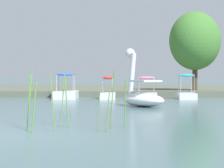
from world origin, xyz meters
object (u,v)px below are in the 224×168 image
(pedal_boat_cyan, at_px, (186,91))
(pedal_boat_red, at_px, (108,92))
(swan_boat, at_px, (142,96))
(pedal_boat_pink, at_px, (147,93))
(pedal_boat_blue, at_px, (66,91))
(tree_sapling_by_fence, at_px, (195,41))

(pedal_boat_cyan, bearing_deg, pedal_boat_red, -179.53)
(swan_boat, bearing_deg, pedal_boat_pink, 84.31)
(pedal_boat_blue, bearing_deg, pedal_boat_cyan, -2.11)
(swan_boat, height_order, pedal_boat_cyan, swan_boat)
(swan_boat, height_order, tree_sapling_by_fence, tree_sapling_by_fence)
(pedal_boat_red, xyz_separation_m, pedal_boat_blue, (-2.71, 0.32, 0.04))
(pedal_boat_pink, height_order, tree_sapling_by_fence, tree_sapling_by_fence)
(pedal_boat_blue, distance_m, tree_sapling_by_fence, 10.12)
(pedal_boat_blue, height_order, tree_sapling_by_fence, tree_sapling_by_fence)
(pedal_boat_pink, bearing_deg, pedal_boat_blue, -179.60)
(pedal_boat_pink, relative_size, pedal_boat_blue, 0.96)
(swan_boat, relative_size, pedal_boat_blue, 1.17)
(pedal_boat_cyan, xyz_separation_m, pedal_boat_pink, (-2.48, 0.32, -0.09))
(swan_boat, distance_m, pedal_boat_red, 6.43)
(pedal_boat_cyan, xyz_separation_m, pedal_boat_blue, (-7.66, 0.28, -0.02))
(swan_boat, xyz_separation_m, tree_sapling_by_fence, (4.35, 9.88, 3.45))
(pedal_boat_pink, relative_size, tree_sapling_by_fence, 0.41)
(pedal_boat_cyan, distance_m, pedal_boat_red, 4.94)
(swan_boat, bearing_deg, pedal_boat_red, 106.32)
(pedal_boat_cyan, xyz_separation_m, pedal_boat_red, (-4.94, -0.04, -0.06))
(pedal_boat_cyan, relative_size, tree_sapling_by_fence, 0.33)
(pedal_boat_pink, height_order, pedal_boat_blue, pedal_boat_blue)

